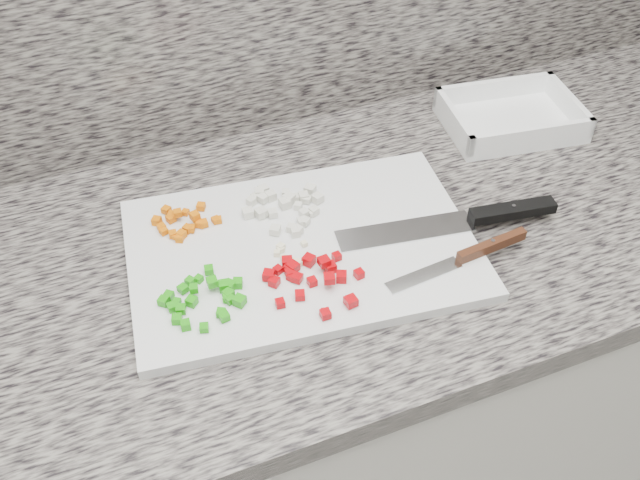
# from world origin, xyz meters

# --- Properties ---
(cabinet) EXTENTS (3.92, 0.62, 0.86)m
(cabinet) POSITION_xyz_m (0.00, 1.44, 0.43)
(cabinet) COLOR beige
(cabinet) RESTS_ON ground
(countertop) EXTENTS (3.96, 0.64, 0.04)m
(countertop) POSITION_xyz_m (0.00, 1.44, 0.88)
(countertop) COLOR slate
(countertop) RESTS_ON cabinet
(cutting_board) EXTENTS (0.53, 0.38, 0.02)m
(cutting_board) POSITION_xyz_m (0.02, 1.41, 0.91)
(cutting_board) COLOR silver
(cutting_board) RESTS_ON countertop
(carrot_pile) EXTENTS (0.10, 0.08, 0.02)m
(carrot_pile) POSITION_xyz_m (-0.12, 1.52, 0.92)
(carrot_pile) COLOR #D16004
(carrot_pile) RESTS_ON cutting_board
(onion_pile) EXTENTS (0.13, 0.12, 0.02)m
(onion_pile) POSITION_xyz_m (0.03, 1.49, 0.92)
(onion_pile) COLOR beige
(onion_pile) RESTS_ON cutting_board
(green_pepper_pile) EXTENTS (0.12, 0.11, 0.02)m
(green_pepper_pile) POSITION_xyz_m (-0.13, 1.36, 0.92)
(green_pepper_pile) COLOR #1E960D
(green_pepper_pile) RESTS_ON cutting_board
(red_pepper_pile) EXTENTS (0.13, 0.12, 0.02)m
(red_pepper_pile) POSITION_xyz_m (0.01, 1.34, 0.92)
(red_pepper_pile) COLOR #A90208
(red_pepper_pile) RESTS_ON cutting_board
(garlic_pile) EXTENTS (0.05, 0.05, 0.01)m
(garlic_pile) POSITION_xyz_m (-0.00, 1.40, 0.92)
(garlic_pile) COLOR beige
(garlic_pile) RESTS_ON cutting_board
(chef_knife) EXTENTS (0.34, 0.09, 0.02)m
(chef_knife) POSITION_xyz_m (0.28, 1.36, 0.92)
(chef_knife) COLOR silver
(chef_knife) RESTS_ON cutting_board
(paring_knife) EXTENTS (0.23, 0.04, 0.02)m
(paring_knife) POSITION_xyz_m (0.24, 1.30, 0.92)
(paring_knife) COLOR silver
(paring_knife) RESTS_ON cutting_board
(tray) EXTENTS (0.25, 0.19, 0.05)m
(tray) POSITION_xyz_m (0.48, 1.57, 0.92)
(tray) COLOR white
(tray) RESTS_ON countertop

